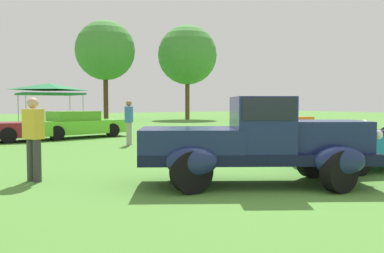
% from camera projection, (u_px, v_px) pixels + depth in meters
% --- Properties ---
extents(ground_plane, '(120.00, 120.00, 0.00)m').
position_uv_depth(ground_plane, '(262.00, 189.00, 7.42)').
color(ground_plane, '#4C8433').
extents(feature_pickup_truck, '(4.52, 3.37, 1.70)m').
position_uv_depth(feature_pickup_truck, '(257.00, 140.00, 7.72)').
color(feature_pickup_truck, black).
rests_on(feature_pickup_truck, ground_plane).
extents(show_car_lime, '(4.84, 2.71, 1.22)m').
position_uv_depth(show_car_lime, '(77.00, 125.00, 18.41)').
color(show_car_lime, '#60C62D').
rests_on(show_car_lime, ground_plane).
extents(show_car_orange, '(4.29, 1.83, 1.22)m').
position_uv_depth(show_car_orange, '(277.00, 120.00, 23.10)').
color(show_car_orange, orange).
rests_on(show_car_orange, ground_plane).
extents(spectator_near_truck, '(0.42, 0.47, 1.69)m').
position_uv_depth(spectator_near_truck, '(129.00, 121.00, 15.17)').
color(spectator_near_truck, '#9E998E').
rests_on(spectator_near_truck, ground_plane).
extents(spectator_between_cars, '(0.39, 0.47, 1.69)m').
position_uv_depth(spectator_between_cars, '(34.00, 136.00, 8.06)').
color(spectator_between_cars, '#383838').
rests_on(spectator_between_cars, ground_plane).
extents(canopy_tent_left_field, '(3.25, 3.25, 2.71)m').
position_uv_depth(canopy_tent_left_field, '(50.00, 88.00, 22.42)').
color(canopy_tent_left_field, '#B7B7BC').
rests_on(canopy_tent_left_field, ground_plane).
extents(treeline_mid_left, '(5.49, 5.49, 9.23)m').
position_uv_depth(treeline_mid_left, '(105.00, 51.00, 37.10)').
color(treeline_mid_left, '#47331E').
rests_on(treeline_mid_left, ground_plane).
extents(treeline_center, '(5.88, 5.88, 9.35)m').
position_uv_depth(treeline_center, '(187.00, 55.00, 40.08)').
color(treeline_center, brown).
rests_on(treeline_center, ground_plane).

